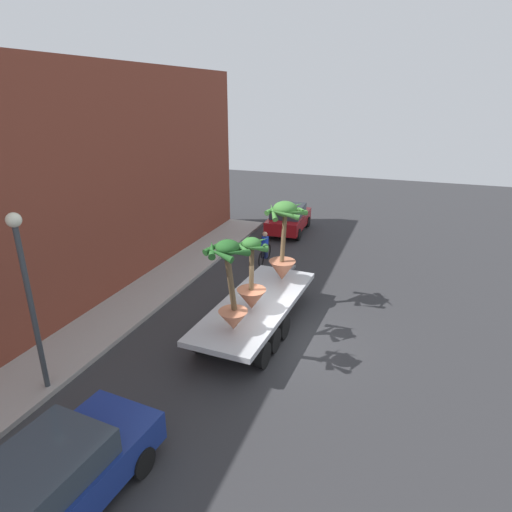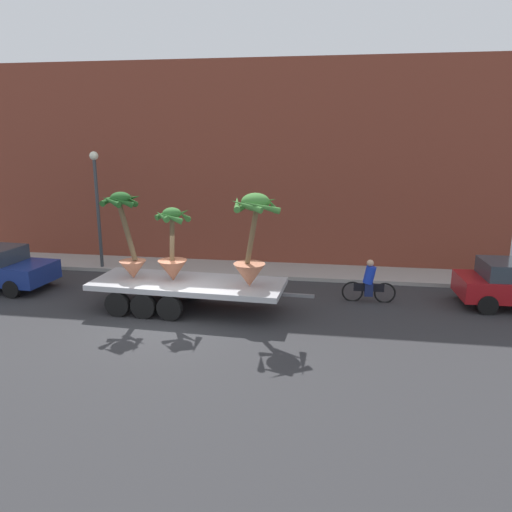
{
  "view_description": "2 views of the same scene",
  "coord_description": "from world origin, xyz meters",
  "px_view_note": "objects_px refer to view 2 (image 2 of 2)",
  "views": [
    {
      "loc": [
        -12.03,
        -3.32,
        7.57
      ],
      "look_at": [
        2.64,
        2.04,
        1.66
      ],
      "focal_mm": 30.33,
      "sensor_mm": 36.0,
      "label": 1
    },
    {
      "loc": [
        4.92,
        -13.92,
        5.7
      ],
      "look_at": [
        2.47,
        1.16,
        1.91
      ],
      "focal_mm": 34.9,
      "sensor_mm": 36.0,
      "label": 2
    }
  ],
  "objects_px": {
    "flatbed_trailer": "(180,287)",
    "street_lamp": "(97,194)",
    "potted_palm_middle": "(252,242)",
    "cyclist": "(369,283)",
    "potted_palm_rear": "(128,238)",
    "potted_palm_front": "(173,252)"
  },
  "relations": [
    {
      "from": "flatbed_trailer",
      "to": "street_lamp",
      "type": "xyz_separation_m",
      "value": [
        -4.82,
        4.15,
        2.46
      ]
    },
    {
      "from": "potted_palm_middle",
      "to": "cyclist",
      "type": "bearing_deg",
      "value": 28.31
    },
    {
      "from": "flatbed_trailer",
      "to": "potted_palm_rear",
      "type": "xyz_separation_m",
      "value": [
        -1.76,
        0.04,
        1.58
      ]
    },
    {
      "from": "potted_palm_rear",
      "to": "cyclist",
      "type": "bearing_deg",
      "value": 12.02
    },
    {
      "from": "potted_palm_middle",
      "to": "potted_palm_front",
      "type": "distance_m",
      "value": 2.72
    },
    {
      "from": "street_lamp",
      "to": "cyclist",
      "type": "bearing_deg",
      "value": -12.37
    },
    {
      "from": "potted_palm_front",
      "to": "cyclist",
      "type": "height_order",
      "value": "potted_palm_front"
    },
    {
      "from": "flatbed_trailer",
      "to": "street_lamp",
      "type": "relative_size",
      "value": 1.52
    },
    {
      "from": "potted_palm_rear",
      "to": "cyclist",
      "type": "distance_m",
      "value": 8.31
    },
    {
      "from": "street_lamp",
      "to": "potted_palm_front",
      "type": "bearing_deg",
      "value": -42.16
    },
    {
      "from": "flatbed_trailer",
      "to": "cyclist",
      "type": "height_order",
      "value": "cyclist"
    },
    {
      "from": "potted_palm_front",
      "to": "street_lamp",
      "type": "xyz_separation_m",
      "value": [
        -4.61,
        4.17,
        1.3
      ]
    },
    {
      "from": "flatbed_trailer",
      "to": "potted_palm_front",
      "type": "relative_size",
      "value": 3.03
    },
    {
      "from": "potted_palm_rear",
      "to": "potted_palm_middle",
      "type": "xyz_separation_m",
      "value": [
        4.21,
        -0.32,
        0.09
      ]
    },
    {
      "from": "potted_palm_middle",
      "to": "potted_palm_rear",
      "type": "bearing_deg",
      "value": 175.6
    },
    {
      "from": "flatbed_trailer",
      "to": "street_lamp",
      "type": "distance_m",
      "value": 6.82
    },
    {
      "from": "potted_palm_rear",
      "to": "cyclist",
      "type": "height_order",
      "value": "potted_palm_rear"
    },
    {
      "from": "potted_palm_middle",
      "to": "cyclist",
      "type": "distance_m",
      "value": 4.61
    },
    {
      "from": "potted_palm_front",
      "to": "street_lamp",
      "type": "bearing_deg",
      "value": 137.84
    },
    {
      "from": "potted_palm_rear",
      "to": "potted_palm_middle",
      "type": "bearing_deg",
      "value": -4.4
    },
    {
      "from": "flatbed_trailer",
      "to": "potted_palm_middle",
      "type": "distance_m",
      "value": 2.98
    },
    {
      "from": "potted_palm_rear",
      "to": "potted_palm_front",
      "type": "relative_size",
      "value": 1.19
    }
  ]
}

